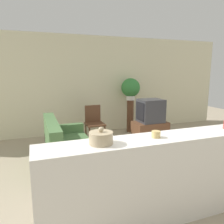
% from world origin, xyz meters
% --- Properties ---
extents(ground_plane, '(14.00, 14.00, 0.00)m').
position_xyz_m(ground_plane, '(0.00, 0.00, 0.00)').
color(ground_plane, tan).
extents(wall_back, '(9.00, 0.06, 2.70)m').
position_xyz_m(wall_back, '(0.00, 3.43, 1.35)').
color(wall_back, beige).
rests_on(wall_back, ground_plane).
extents(couch, '(0.83, 1.63, 0.86)m').
position_xyz_m(couch, '(-0.74, 1.37, 0.30)').
color(couch, '#476B3D').
rests_on(couch, ground_plane).
extents(tv_stand, '(0.80, 0.52, 0.53)m').
position_xyz_m(tv_stand, '(1.36, 1.95, 0.26)').
color(tv_stand, brown).
rests_on(tv_stand, ground_plane).
extents(television, '(0.57, 0.49, 0.55)m').
position_xyz_m(television, '(1.36, 1.95, 0.80)').
color(television, '#333338').
rests_on(television, tv_stand).
extents(wooden_chair, '(0.44, 0.44, 0.90)m').
position_xyz_m(wooden_chair, '(0.11, 2.51, 0.51)').
color(wooden_chair, brown).
rests_on(wooden_chair, ground_plane).
extents(plant_stand, '(0.19, 0.19, 0.93)m').
position_xyz_m(plant_stand, '(1.33, 3.04, 0.46)').
color(plant_stand, brown).
rests_on(plant_stand, ground_plane).
extents(potted_plant, '(0.53, 0.53, 0.62)m').
position_xyz_m(potted_plant, '(1.33, 3.04, 1.27)').
color(potted_plant, white).
rests_on(potted_plant, plant_stand).
extents(foreground_counter, '(2.69, 0.44, 1.01)m').
position_xyz_m(foreground_counter, '(0.00, -0.55, 0.50)').
color(foreground_counter, white).
rests_on(foreground_counter, ground_plane).
extents(decorative_bowl, '(0.25, 0.25, 0.18)m').
position_xyz_m(decorative_bowl, '(-0.66, -0.55, 1.07)').
color(decorative_bowl, tan).
rests_on(decorative_bowl, foreground_counter).
extents(candle_jar, '(0.10, 0.10, 0.07)m').
position_xyz_m(candle_jar, '(-0.02, -0.55, 1.04)').
color(candle_jar, tan).
rests_on(candle_jar, foreground_counter).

